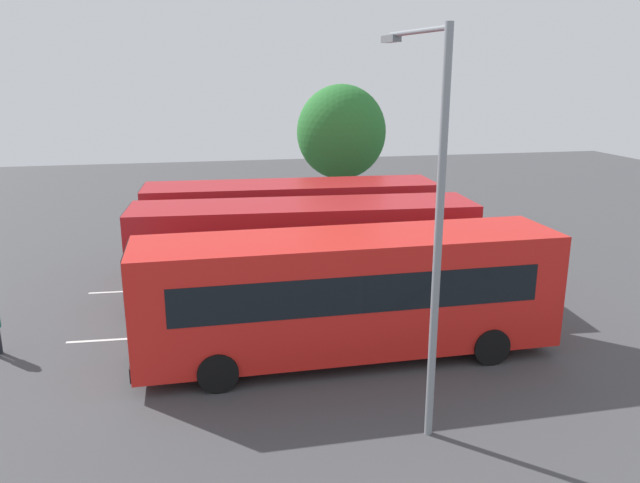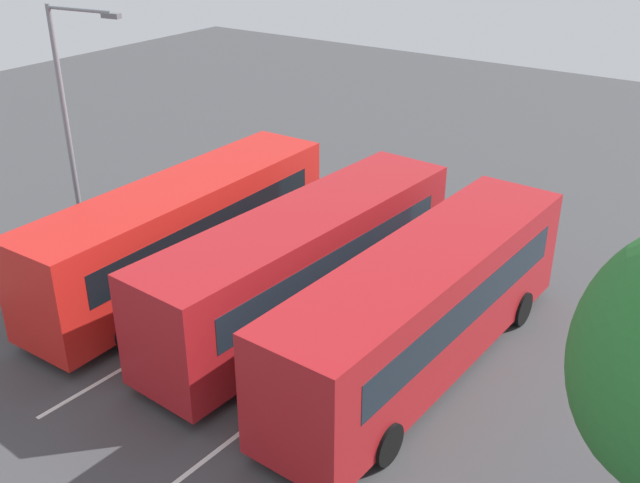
# 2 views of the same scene
# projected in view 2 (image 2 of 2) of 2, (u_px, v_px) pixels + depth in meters

# --- Properties ---
(ground_plane) EXTENTS (69.02, 69.02, 0.00)m
(ground_plane) POSITION_uv_depth(u_px,v_px,m) (302.00, 317.00, 20.65)
(ground_plane) COLOR #424244
(bus_far_left) EXTENTS (10.85, 2.94, 3.26)m
(bus_far_left) POSITION_uv_depth(u_px,v_px,m) (425.00, 305.00, 17.77)
(bus_far_left) COLOR #AD191E
(bus_far_left) RESTS_ON ground
(bus_center_left) EXTENTS (10.88, 3.11, 3.26)m
(bus_center_left) POSITION_uv_depth(u_px,v_px,m) (306.00, 261.00, 19.82)
(bus_center_left) COLOR #AD191E
(bus_center_left) RESTS_ON ground
(bus_center_right) EXTENTS (10.77, 2.63, 3.26)m
(bus_center_right) POSITION_uv_depth(u_px,v_px,m) (184.00, 230.00, 21.66)
(bus_center_right) COLOR red
(bus_center_right) RESTS_ON ground
(pedestrian) EXTENTS (0.41, 0.41, 1.58)m
(pedestrian) POSITION_uv_depth(u_px,v_px,m) (392.00, 181.00, 27.67)
(pedestrian) COLOR #232833
(pedestrian) RESTS_ON ground
(street_lamp) EXTENTS (0.54, 2.60, 8.03)m
(street_lamp) POSITION_uv_depth(u_px,v_px,m) (72.00, 123.00, 21.71)
(street_lamp) COLOR gray
(street_lamp) RESTS_ON ground
(lane_stripe_outer_left) EXTENTS (14.05, 0.87, 0.01)m
(lane_stripe_outer_left) POSITION_uv_depth(u_px,v_px,m) (362.00, 339.00, 19.62)
(lane_stripe_outer_left) COLOR silver
(lane_stripe_outer_left) RESTS_ON ground
(lane_stripe_inner_left) EXTENTS (14.05, 0.87, 0.01)m
(lane_stripe_inner_left) POSITION_uv_depth(u_px,v_px,m) (247.00, 296.00, 21.68)
(lane_stripe_inner_left) COLOR silver
(lane_stripe_inner_left) RESTS_ON ground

